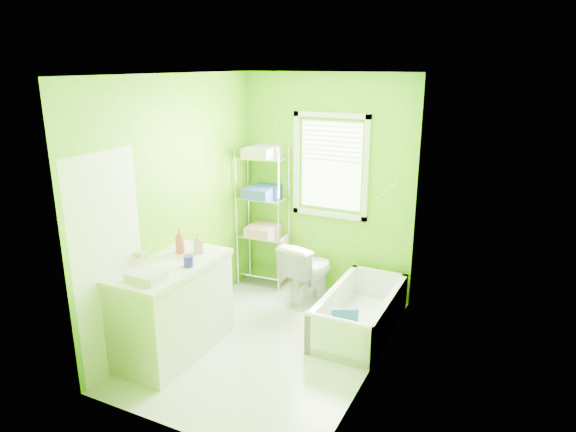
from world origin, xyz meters
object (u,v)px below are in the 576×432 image
at_px(toilet, 308,271).
at_px(wire_shelf_unit, 264,202).
at_px(vanity, 172,306).
at_px(bathtub, 358,319).

relative_size(toilet, wire_shelf_unit, 0.42).
bearing_deg(toilet, vanity, 75.12).
height_order(toilet, vanity, vanity).
xyz_separation_m(bathtub, wire_shelf_unit, (-1.45, 0.65, 0.93)).
bearing_deg(vanity, bathtub, 37.67).
height_order(bathtub, toilet, toilet).
height_order(bathtub, wire_shelf_unit, wire_shelf_unit).
relative_size(bathtub, toilet, 1.88).
bearing_deg(vanity, toilet, 66.05).
distance_m(toilet, vanity, 1.74).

